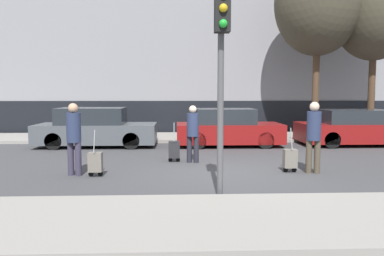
% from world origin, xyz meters
% --- Properties ---
extents(ground_plane, '(80.00, 80.00, 0.00)m').
position_xyz_m(ground_plane, '(0.00, 0.00, 0.00)').
color(ground_plane, '#424244').
extents(sidewalk_near, '(28.00, 2.50, 0.12)m').
position_xyz_m(sidewalk_near, '(0.00, -3.75, 0.06)').
color(sidewalk_near, gray).
rests_on(sidewalk_near, ground_plane).
extents(sidewalk_far, '(28.00, 3.00, 0.12)m').
position_xyz_m(sidewalk_far, '(0.00, 7.00, 0.06)').
color(sidewalk_far, gray).
rests_on(sidewalk_far, ground_plane).
extents(building_facade, '(28.00, 3.35, 11.35)m').
position_xyz_m(building_facade, '(0.00, 10.85, 5.66)').
color(building_facade, gray).
rests_on(building_facade, ground_plane).
extents(parked_car_0, '(4.37, 1.76, 1.44)m').
position_xyz_m(parked_car_0, '(-4.20, 4.73, 0.67)').
color(parked_car_0, '#4C5156').
rests_on(parked_car_0, ground_plane).
extents(parked_car_1, '(3.91, 1.77, 1.40)m').
position_xyz_m(parked_car_1, '(0.74, 4.67, 0.66)').
color(parked_car_1, maroon).
rests_on(parked_car_1, ground_plane).
extents(parked_car_2, '(4.47, 1.90, 1.35)m').
position_xyz_m(parked_car_2, '(5.72, 4.69, 0.64)').
color(parked_car_2, maroon).
rests_on(parked_car_2, ground_plane).
extents(pedestrian_left, '(0.34, 0.34, 1.75)m').
position_xyz_m(pedestrian_left, '(-3.66, -0.24, 1.00)').
color(pedestrian_left, '#383347').
rests_on(pedestrian_left, ground_plane).
extents(trolley_left, '(0.34, 0.29, 1.12)m').
position_xyz_m(trolley_left, '(-3.13, -0.39, 0.35)').
color(trolley_left, slate).
rests_on(trolley_left, ground_plane).
extents(pedestrian_center, '(0.34, 0.34, 1.63)m').
position_xyz_m(pedestrian_center, '(-0.73, 1.33, 0.92)').
color(pedestrian_center, '#23232D').
rests_on(pedestrian_center, ground_plane).
extents(trolley_center, '(0.34, 0.29, 1.14)m').
position_xyz_m(trolley_center, '(-1.26, 1.46, 0.36)').
color(trolley_center, '#262628').
rests_on(trolley_center, ground_plane).
extents(pedestrian_right, '(0.35, 0.34, 1.77)m').
position_xyz_m(pedestrian_right, '(2.19, -0.23, 1.01)').
color(pedestrian_right, '#4C4233').
rests_on(pedestrian_right, ground_plane).
extents(trolley_right, '(0.34, 0.29, 1.12)m').
position_xyz_m(trolley_right, '(1.65, -0.11, 0.35)').
color(trolley_right, slate).
rests_on(trolley_right, ground_plane).
extents(traffic_light, '(0.28, 0.47, 3.87)m').
position_xyz_m(traffic_light, '(-0.36, -2.36, 2.76)').
color(traffic_light, '#515154').
rests_on(traffic_light, ground_plane).
extents(parked_bicycle, '(1.77, 0.06, 0.96)m').
position_xyz_m(parked_bicycle, '(1.28, 6.95, 0.49)').
color(parked_bicycle, black).
rests_on(parked_bicycle, sidewalk_far).
extents(bare_tree_near_crossing, '(3.55, 3.55, 7.74)m').
position_xyz_m(bare_tree_near_crossing, '(4.64, 6.27, 5.67)').
color(bare_tree_near_crossing, '#4C3826').
rests_on(bare_tree_near_crossing, sidewalk_far).
extents(bare_tree_down_street, '(3.35, 3.35, 7.31)m').
position_xyz_m(bare_tree_down_street, '(7.02, 6.22, 5.36)').
color(bare_tree_down_street, '#4C3826').
rests_on(bare_tree_down_street, sidewalk_far).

